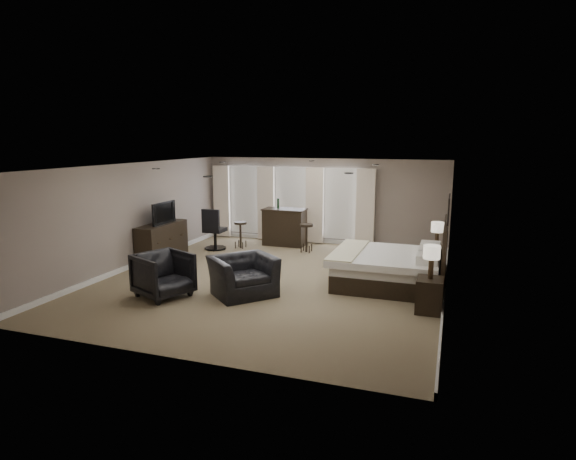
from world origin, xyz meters
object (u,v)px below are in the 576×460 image
(bar_stool_left, at_px, (241,235))
(armchair_near, at_px, (243,269))
(lamp_near, at_px, (431,262))
(dresser, at_px, (162,242))
(bar_counter, at_px, (285,227))
(bed, at_px, (392,252))
(bar_stool_right, at_px, (306,238))
(nightstand_near, at_px, (429,295))
(lamp_far, at_px, (437,235))
(tv, at_px, (161,221))
(nightstand_far, at_px, (436,259))
(desk_chair, at_px, (215,229))
(armchair_far, at_px, (163,273))

(bar_stool_left, bearing_deg, armchair_near, -64.73)
(lamp_near, xyz_separation_m, dresser, (-6.92, 1.74, -0.46))
(bar_counter, distance_m, bar_stool_left, 1.37)
(bed, distance_m, bar_stool_right, 3.63)
(nightstand_near, height_order, lamp_far, lamp_far)
(bar_stool_left, relative_size, bar_stool_right, 0.96)
(lamp_near, relative_size, tv, 0.63)
(lamp_near, xyz_separation_m, bar_stool_left, (-5.56, 3.74, -0.56))
(tv, distance_m, bar_stool_left, 2.51)
(tv, height_order, bar_stool_left, tv)
(nightstand_far, relative_size, desk_chair, 0.50)
(bed, bearing_deg, nightstand_far, 58.46)
(lamp_near, relative_size, dresser, 0.37)
(armchair_near, bearing_deg, lamp_near, -44.18)
(bar_stool_left, bearing_deg, bed, -26.15)
(nightstand_far, bearing_deg, armchair_near, -139.76)
(nightstand_near, bearing_deg, lamp_near, 0.00)
(bar_stool_left, bearing_deg, bar_stool_right, 3.91)
(bar_counter, bearing_deg, bed, -40.83)
(lamp_near, bearing_deg, bar_stool_left, 146.06)
(bed, bearing_deg, armchair_near, -149.15)
(dresser, xyz_separation_m, armchair_near, (3.23, -1.96, 0.05))
(tv, xyz_separation_m, armchair_near, (3.23, -1.96, -0.51))
(armchair_near, relative_size, armchair_far, 1.23)
(nightstand_near, height_order, armchair_near, armchair_near)
(bar_counter, bearing_deg, nightstand_far, -20.11)
(bar_stool_right, xyz_separation_m, desk_chair, (-2.62, -0.54, 0.20))
(bar_counter, xyz_separation_m, bar_stool_right, (0.89, -0.65, -0.16))
(lamp_near, height_order, bar_stool_left, lamp_near)
(armchair_near, height_order, armchair_far, armchair_near)
(bar_stool_left, distance_m, bar_stool_right, 2.00)
(tv, height_order, desk_chair, desk_chair)
(armchair_far, bearing_deg, bed, -37.94)
(desk_chair, bearing_deg, bar_stool_right, -168.94)
(desk_chair, bearing_deg, lamp_near, 151.02)
(armchair_far, bearing_deg, lamp_far, -30.24)
(lamp_near, xyz_separation_m, armchair_near, (-3.69, -0.22, -0.41))
(lamp_near, bearing_deg, lamp_far, 90.00)
(lamp_near, bearing_deg, nightstand_near, 0.00)
(tv, relative_size, armchair_near, 0.81)
(nightstand_near, bearing_deg, dresser, 165.92)
(lamp_near, distance_m, bar_stool_right, 5.30)
(armchair_near, xyz_separation_m, bar_stool_right, (0.12, 4.10, -0.14))
(armchair_far, bearing_deg, bar_stool_left, 28.58)
(armchair_far, distance_m, bar_stool_left, 4.61)
(bed, height_order, nightstand_near, bed)
(armchair_far, bearing_deg, desk_chair, 37.32)
(nightstand_near, height_order, lamp_near, lamp_near)
(lamp_far, bearing_deg, armchair_near, -139.76)
(bed, xyz_separation_m, dresser, (-6.03, 0.29, -0.25))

